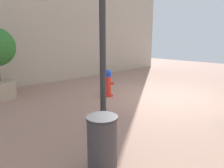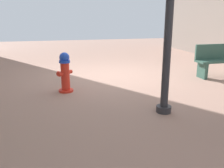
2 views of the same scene
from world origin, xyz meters
TOP-DOWN VIEW (x-y plane):
  - ground_plane at (0.00, 0.00)m, footprint 23.40×23.40m
  - fire_hydrant at (1.43, 1.31)m, footprint 0.39×0.39m
  - bench_near at (-3.09, 0.86)m, footprint 1.54×0.45m

SIDE VIEW (x-z plane):
  - ground_plane at x=0.00m, z-range 0.00..0.00m
  - fire_hydrant at x=1.43m, z-range 0.00..0.94m
  - bench_near at x=-3.09m, z-range 0.01..0.96m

